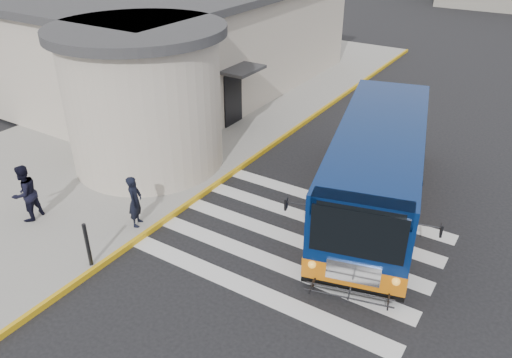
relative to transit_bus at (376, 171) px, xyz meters
The scene contains 9 objects.
ground 2.51m from the transit_bus, 112.69° to the right, with size 140.00×140.00×0.00m, color black.
sidewalk 10.11m from the transit_bus, 168.46° to the left, with size 10.00×34.00×0.15m, color gray.
curb_strip 5.41m from the transit_bus, 157.65° to the left, with size 0.12×34.00×0.16m, color gold.
station_building 12.73m from the transit_bus, 157.17° to the left, with size 12.70×18.70×4.80m.
crosswalk 3.34m from the transit_bus, 115.52° to the right, with size 8.00×5.35×0.01m.
transit_bus is the anchor object (origin of this frame).
pedestrian_a 7.14m from the transit_bus, 138.42° to the right, with size 0.57×0.37×1.55m, color black.
pedestrian_b 10.30m from the transit_bus, 142.94° to the right, with size 0.84×0.65×1.73m, color black.
bollard 8.43m from the transit_bus, 126.75° to the right, with size 0.10×0.10×1.25m, color black.
Camera 1 is at (4.85, -11.07, 8.31)m, focal length 35.00 mm.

